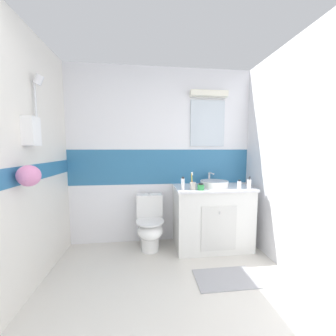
{
  "coord_description": "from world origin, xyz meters",
  "views": [
    {
      "loc": [
        -0.23,
        -0.4,
        1.36
      ],
      "look_at": [
        0.04,
        1.91,
        1.13
      ],
      "focal_mm": 20.8,
      "sensor_mm": 36.0,
      "label": 1
    }
  ],
  "objects_px": {
    "toilet": "(150,224)",
    "soap_dispenser": "(249,184)",
    "deodorant_spray_can": "(183,184)",
    "perfume_flask_small": "(239,184)",
    "hair_gel_jar": "(201,187)",
    "toothbrush_cup": "(193,185)",
    "sink_basin": "(214,183)"
  },
  "relations": [
    {
      "from": "soap_dispenser",
      "to": "sink_basin",
      "type": "bearing_deg",
      "value": 156.18
    },
    {
      "from": "toilet",
      "to": "sink_basin",
      "type": "bearing_deg",
      "value": -2.52
    },
    {
      "from": "toilet",
      "to": "deodorant_spray_can",
      "type": "height_order",
      "value": "deodorant_spray_can"
    },
    {
      "from": "toilet",
      "to": "perfume_flask_small",
      "type": "relative_size",
      "value": 6.24
    },
    {
      "from": "toilet",
      "to": "hair_gel_jar",
      "type": "xyz_separation_m",
      "value": [
        0.63,
        -0.22,
        0.54
      ]
    },
    {
      "from": "deodorant_spray_can",
      "to": "perfume_flask_small",
      "type": "relative_size",
      "value": 1.36
    },
    {
      "from": "soap_dispenser",
      "to": "hair_gel_jar",
      "type": "distance_m",
      "value": 0.64
    },
    {
      "from": "soap_dispenser",
      "to": "toilet",
      "type": "bearing_deg",
      "value": 170.4
    },
    {
      "from": "sink_basin",
      "to": "deodorant_spray_can",
      "type": "xyz_separation_m",
      "value": [
        -0.46,
        -0.15,
        0.03
      ]
    },
    {
      "from": "sink_basin",
      "to": "hair_gel_jar",
      "type": "height_order",
      "value": "sink_basin"
    },
    {
      "from": "deodorant_spray_can",
      "to": "perfume_flask_small",
      "type": "xyz_separation_m",
      "value": [
        0.73,
        -0.03,
        -0.02
      ]
    },
    {
      "from": "soap_dispenser",
      "to": "toothbrush_cup",
      "type": "bearing_deg",
      "value": 178.98
    },
    {
      "from": "hair_gel_jar",
      "to": "sink_basin",
      "type": "bearing_deg",
      "value": 37.82
    },
    {
      "from": "toilet",
      "to": "deodorant_spray_can",
      "type": "distance_m",
      "value": 0.73
    },
    {
      "from": "deodorant_spray_can",
      "to": "perfume_flask_small",
      "type": "bearing_deg",
      "value": -2.41
    },
    {
      "from": "perfume_flask_small",
      "to": "toothbrush_cup",
      "type": "bearing_deg",
      "value": 178.27
    },
    {
      "from": "toilet",
      "to": "toothbrush_cup",
      "type": "height_order",
      "value": "toothbrush_cup"
    },
    {
      "from": "toilet",
      "to": "soap_dispenser",
      "type": "xyz_separation_m",
      "value": [
        1.27,
        -0.22,
        0.56
      ]
    },
    {
      "from": "perfume_flask_small",
      "to": "hair_gel_jar",
      "type": "bearing_deg",
      "value": -179.49
    },
    {
      "from": "toothbrush_cup",
      "to": "deodorant_spray_can",
      "type": "relative_size",
      "value": 1.36
    },
    {
      "from": "perfume_flask_small",
      "to": "hair_gel_jar",
      "type": "xyz_separation_m",
      "value": [
        -0.51,
        -0.0,
        -0.02
      ]
    },
    {
      "from": "toilet",
      "to": "toothbrush_cup",
      "type": "bearing_deg",
      "value": -20.67
    },
    {
      "from": "sink_basin",
      "to": "soap_dispenser",
      "type": "bearing_deg",
      "value": -23.82
    },
    {
      "from": "sink_basin",
      "to": "toilet",
      "type": "relative_size",
      "value": 0.56
    },
    {
      "from": "sink_basin",
      "to": "soap_dispenser",
      "type": "relative_size",
      "value": 2.64
    },
    {
      "from": "hair_gel_jar",
      "to": "deodorant_spray_can",
      "type": "bearing_deg",
      "value": 170.97
    },
    {
      "from": "soap_dispenser",
      "to": "hair_gel_jar",
      "type": "relative_size",
      "value": 1.85
    },
    {
      "from": "soap_dispenser",
      "to": "perfume_flask_small",
      "type": "bearing_deg",
      "value": -177.86
    },
    {
      "from": "toilet",
      "to": "perfume_flask_small",
      "type": "distance_m",
      "value": 1.29
    },
    {
      "from": "toothbrush_cup",
      "to": "perfume_flask_small",
      "type": "bearing_deg",
      "value": -1.73
    },
    {
      "from": "toilet",
      "to": "hair_gel_jar",
      "type": "height_order",
      "value": "hair_gel_jar"
    },
    {
      "from": "hair_gel_jar",
      "to": "soap_dispenser",
      "type": "bearing_deg",
      "value": 0.85
    }
  ]
}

